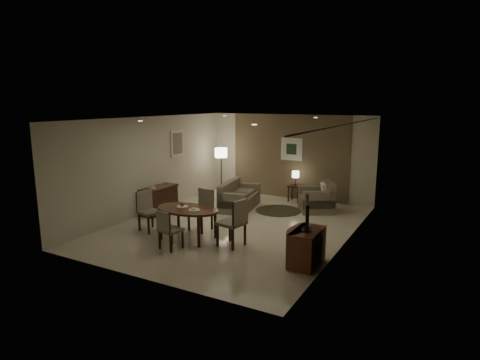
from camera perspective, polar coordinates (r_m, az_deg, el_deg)
The scene contains 31 objects.
room_shell at distance 10.28m, azimuth 0.54°, elevation 1.28°, with size 5.50×7.00×2.70m.
taupe_accent at distance 13.05m, azimuth 6.96°, elevation 3.33°, with size 3.96×0.03×2.70m, color brown.
curtain_wall at distance 8.96m, azimuth 14.57°, elevation -0.75°, with size 0.08×6.70×2.58m, color beige, non-canonical shape.
curtain_rod at distance 8.79m, azimuth 14.99°, elevation 7.69°, with size 0.03×0.03×6.80m, color black.
art_back_frame at distance 12.96m, azimuth 7.36°, elevation 4.38°, with size 0.72×0.03×0.72m, color silver.
art_back_canvas at distance 12.94m, azimuth 7.33°, elevation 4.37°, with size 0.34×0.01×0.34m, color #1C331D.
art_left_frame at distance 12.35m, azimuth -8.91°, elevation 5.17°, with size 0.03×0.60×0.80m, color silver.
art_left_canvas at distance 12.34m, azimuth -8.86°, elevation 5.16°, with size 0.01×0.46×0.64m, color gray.
downlight_nl at distance 9.14m, azimuth -13.99°, elevation 8.14°, with size 0.10×0.10×0.01m, color white.
downlight_nr at distance 7.54m, azimuth 2.05°, elevation 7.88°, with size 0.10×0.10×0.01m, color white.
downlight_fl at distance 12.04m, azimuth -2.21°, elevation 9.13°, with size 0.10×0.10×0.01m, color white.
downlight_fr at distance 10.87m, azimuth 10.71°, elevation 8.72°, with size 0.10×0.10×0.01m, color white.
console_desk at distance 11.54m, azimuth -11.41°, elevation -2.79°, with size 0.48×1.20×0.75m, color #4E2E19, non-canonical shape.
telephone at distance 11.22m, azimuth -12.48°, elevation -1.00°, with size 0.20×0.14×0.09m, color white, non-canonical shape.
tv_cabinet at distance 7.92m, azimuth 9.49°, elevation -9.44°, with size 0.48×0.90×0.70m, color brown, non-canonical shape.
flat_tv at distance 7.72m, azimuth 9.51°, elevation -4.76°, with size 0.06×0.88×0.60m, color black, non-canonical shape.
dining_table at distance 9.29m, azimuth -7.42°, elevation -6.18°, with size 1.53×0.96×0.72m, color #4E2E19, non-canonical shape.
chair_near at distance 8.72m, azimuth -9.82°, elevation -6.93°, with size 0.42×0.42×0.86m, color #766C5B, non-canonical shape.
chair_far at distance 9.82m, azimuth -5.67°, elevation -4.34°, with size 0.48×0.48×0.99m, color #766C5B, non-canonical shape.
chair_left at distance 9.98m, azimuth -12.67°, elevation -4.41°, with size 0.47×0.47×0.96m, color #766C5B, non-canonical shape.
chair_right at distance 8.74m, azimuth -1.24°, elevation -6.03°, with size 0.51×0.51×1.06m, color #766C5B, non-canonical shape.
plate_a at distance 9.34m, azimuth -8.19°, elevation -3.78°, with size 0.26×0.26×0.02m, color white.
plate_b at distance 9.03m, azimuth -6.53°, elevation -4.25°, with size 0.26×0.26×0.02m, color white.
fruit_apple at distance 9.32m, azimuth -8.20°, elevation -3.46°, with size 0.09×0.09×0.09m, color #AF2D14.
napkin at distance 9.02m, azimuth -6.53°, elevation -4.11°, with size 0.12×0.08×0.03m, color white.
round_rug at distance 11.66m, azimuth 5.51°, elevation -4.34°, with size 1.31×1.31×0.01m, color #3E3622.
sofa at distance 11.81m, azimuth -0.04°, elevation -2.17°, with size 0.82×1.65×0.78m, color #766C5B, non-canonical shape.
armchair at distance 11.68m, azimuth 10.79°, elevation -2.35°, with size 0.95×0.90×0.85m, color #766C5B, non-canonical shape.
side_table at distance 12.77m, azimuth 7.84°, elevation -1.86°, with size 0.40×0.40×0.51m, color black, non-canonical shape.
table_lamp at distance 12.66m, azimuth 7.90°, elevation 0.37°, with size 0.22×0.22×0.50m, color #FFEAC1, non-canonical shape.
floor_lamp at distance 13.31m, azimuth -2.69°, elevation 1.15°, with size 0.40×0.40×1.60m, color #FFE5B7, non-canonical shape.
Camera 1 is at (4.78, -8.52, 3.12)m, focal length 30.00 mm.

